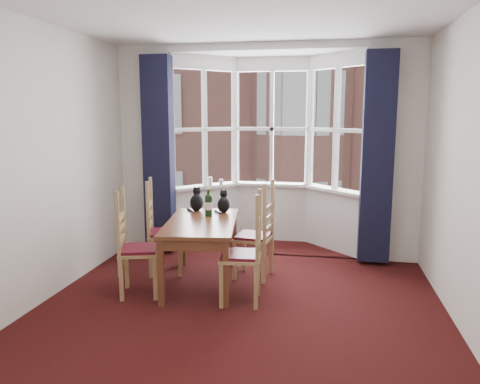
% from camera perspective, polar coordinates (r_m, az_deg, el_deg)
% --- Properties ---
extents(floor, '(4.50, 4.50, 0.00)m').
position_cam_1_polar(floor, '(4.41, -0.97, -15.91)').
color(floor, black).
rests_on(floor, ground).
extents(ceiling, '(4.50, 4.50, 0.00)m').
position_cam_1_polar(ceiling, '(4.09, -1.09, 22.30)').
color(ceiling, white).
rests_on(ceiling, floor).
extents(wall_left, '(0.00, 4.50, 4.50)m').
position_cam_1_polar(wall_left, '(4.83, -25.01, 2.74)').
color(wall_left, silver).
rests_on(wall_left, floor).
extents(wall_near, '(4.00, 0.00, 4.00)m').
position_cam_1_polar(wall_near, '(1.90, -14.66, -5.88)').
color(wall_near, silver).
rests_on(wall_near, floor).
extents(wall_back_pier_left, '(0.70, 0.12, 2.80)m').
position_cam_1_polar(wall_back_pier_left, '(6.64, -11.22, 5.06)').
color(wall_back_pier_left, silver).
rests_on(wall_back_pier_left, floor).
extents(wall_back_pier_right, '(0.70, 0.12, 2.80)m').
position_cam_1_polar(wall_back_pier_right, '(6.24, 18.35, 4.48)').
color(wall_back_pier_right, silver).
rests_on(wall_back_pier_right, floor).
extents(bay_window, '(2.76, 0.94, 2.80)m').
position_cam_1_polar(bay_window, '(6.73, 3.64, 5.28)').
color(bay_window, white).
rests_on(bay_window, floor).
extents(curtain_left, '(0.38, 0.22, 2.60)m').
position_cam_1_polar(curtain_left, '(6.40, -9.88, 4.49)').
color(curtain_left, black).
rests_on(curtain_left, floor).
extents(curtain_right, '(0.38, 0.22, 2.60)m').
position_cam_1_polar(curtain_right, '(6.04, 16.39, 3.95)').
color(curtain_right, black).
rests_on(curtain_right, floor).
extents(dining_table, '(0.92, 1.48, 0.73)m').
position_cam_1_polar(dining_table, '(5.22, -4.72, -4.49)').
color(dining_table, brown).
rests_on(dining_table, floor).
extents(chair_left_near, '(0.50, 0.51, 0.92)m').
position_cam_1_polar(chair_left_near, '(5.07, -13.18, -7.04)').
color(chair_left_near, '#A1804E').
rests_on(chair_left_near, floor).
extents(chair_left_far, '(0.50, 0.51, 0.92)m').
position_cam_1_polar(chair_left_far, '(5.69, -9.98, -5.12)').
color(chair_left_far, '#A1804E').
rests_on(chair_left_far, floor).
extents(chair_right_near, '(0.43, 0.45, 0.92)m').
position_cam_1_polar(chair_right_near, '(4.75, 1.16, -7.93)').
color(chair_right_near, '#A1804E').
rests_on(chair_right_near, floor).
extents(chair_right_far, '(0.45, 0.47, 0.92)m').
position_cam_1_polar(chair_right_far, '(5.44, 2.58, -5.66)').
color(chair_right_far, '#A1804E').
rests_on(chair_right_far, floor).
extents(cat_left, '(0.19, 0.25, 0.31)m').
position_cam_1_polar(cat_left, '(5.73, -5.32, -1.13)').
color(cat_left, black).
rests_on(cat_left, dining_table).
extents(cat_right, '(0.18, 0.23, 0.28)m').
position_cam_1_polar(cat_right, '(5.61, -2.01, -1.42)').
color(cat_right, black).
rests_on(cat_right, dining_table).
extents(wine_bottle, '(0.08, 0.08, 0.32)m').
position_cam_1_polar(wine_bottle, '(5.40, -3.86, -1.48)').
color(wine_bottle, black).
rests_on(wine_bottle, dining_table).
extents(candle_tall, '(0.06, 0.06, 0.12)m').
position_cam_1_polar(candle_tall, '(6.78, -3.65, 1.33)').
color(candle_tall, white).
rests_on(candle_tall, bay_window).
extents(candle_short, '(0.06, 0.06, 0.09)m').
position_cam_1_polar(candle_short, '(6.77, -2.32, 1.19)').
color(candle_short, white).
rests_on(candle_short, bay_window).
extents(street, '(80.00, 80.00, 0.00)m').
position_cam_1_polar(street, '(37.02, 8.96, -2.92)').
color(street, '#333335').
rests_on(street, ground).
extents(tenement_building, '(18.40, 7.80, 15.20)m').
position_cam_1_polar(tenement_building, '(17.94, 7.97, 8.48)').
color(tenement_building, '#94584C').
rests_on(tenement_building, street).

